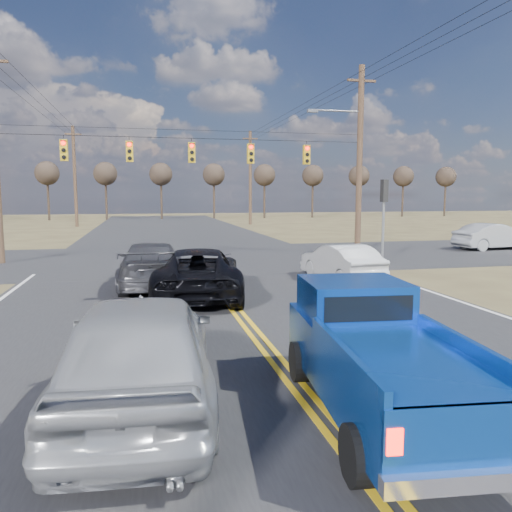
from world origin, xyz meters
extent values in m
plane|color=brown|center=(0.00, 0.00, 0.00)|extent=(160.00, 160.00, 0.00)
cube|color=#28282B|center=(0.00, 10.00, 0.00)|extent=(14.00, 120.00, 0.02)
cube|color=#28282B|center=(0.00, 18.00, 0.00)|extent=(120.00, 12.00, 0.02)
cylinder|color=#473323|center=(9.00, 18.00, 5.00)|extent=(0.32, 0.32, 10.00)
cube|color=#473323|center=(9.00, 18.00, 9.20)|extent=(1.60, 0.12, 0.12)
cylinder|color=black|center=(0.00, 18.00, 6.00)|extent=(18.00, 0.02, 0.02)
cylinder|color=black|center=(0.00, 18.00, 6.40)|extent=(18.00, 0.02, 0.02)
cube|color=#B28C14|center=(-6.00, 18.00, 5.30)|extent=(0.34, 0.24, 1.00)
cylinder|color=#FF0C05|center=(-6.00, 17.86, 5.63)|extent=(0.20, 0.06, 0.20)
cylinder|color=black|center=(-6.00, 17.86, 5.30)|extent=(0.20, 0.06, 0.20)
cylinder|color=black|center=(-6.00, 17.86, 4.97)|extent=(0.20, 0.06, 0.20)
cube|color=black|center=(-6.00, 17.83, 5.74)|extent=(0.24, 0.14, 0.03)
cube|color=#B28C14|center=(-3.00, 18.00, 5.30)|extent=(0.34, 0.24, 1.00)
cylinder|color=#FF0C05|center=(-3.00, 17.86, 5.63)|extent=(0.20, 0.06, 0.20)
cylinder|color=black|center=(-3.00, 17.86, 5.30)|extent=(0.20, 0.06, 0.20)
cylinder|color=black|center=(-3.00, 17.86, 4.97)|extent=(0.20, 0.06, 0.20)
cube|color=black|center=(-3.00, 17.83, 5.74)|extent=(0.24, 0.14, 0.03)
cube|color=#B28C14|center=(0.00, 18.00, 5.30)|extent=(0.34, 0.24, 1.00)
cylinder|color=#FF0C05|center=(0.00, 17.86, 5.63)|extent=(0.20, 0.06, 0.20)
cylinder|color=black|center=(0.00, 17.86, 5.30)|extent=(0.20, 0.06, 0.20)
cylinder|color=black|center=(0.00, 17.86, 4.97)|extent=(0.20, 0.06, 0.20)
cube|color=black|center=(0.00, 17.83, 5.74)|extent=(0.24, 0.14, 0.03)
cube|color=#B28C14|center=(3.00, 18.00, 5.30)|extent=(0.34, 0.24, 1.00)
cylinder|color=#FF0C05|center=(3.00, 17.86, 5.63)|extent=(0.20, 0.06, 0.20)
cylinder|color=black|center=(3.00, 17.86, 5.30)|extent=(0.20, 0.06, 0.20)
cylinder|color=black|center=(3.00, 17.86, 4.97)|extent=(0.20, 0.06, 0.20)
cube|color=black|center=(3.00, 17.83, 5.74)|extent=(0.24, 0.14, 0.03)
cube|color=#B28C14|center=(6.00, 18.00, 5.30)|extent=(0.34, 0.24, 1.00)
cylinder|color=#FF0C05|center=(6.00, 17.86, 5.63)|extent=(0.20, 0.06, 0.20)
cylinder|color=black|center=(6.00, 17.86, 5.30)|extent=(0.20, 0.06, 0.20)
cylinder|color=black|center=(6.00, 17.86, 4.97)|extent=(0.20, 0.06, 0.20)
cube|color=black|center=(6.00, 17.83, 5.74)|extent=(0.24, 0.14, 0.03)
cylinder|color=slate|center=(8.20, 13.50, 1.60)|extent=(0.12, 0.12, 3.20)
cube|color=black|center=(8.20, 13.50, 3.40)|extent=(0.24, 0.34, 1.00)
cylinder|color=slate|center=(7.60, 18.00, 7.60)|extent=(2.80, 0.10, 0.10)
cube|color=slate|center=(6.30, 18.00, 7.55)|extent=(0.55, 0.22, 0.14)
cylinder|color=#473323|center=(-9.00, 46.00, 5.00)|extent=(0.32, 0.32, 10.00)
cube|color=#473323|center=(-9.00, 46.00, 9.20)|extent=(1.60, 0.12, 0.12)
cylinder|color=#473323|center=(9.00, 46.00, 5.00)|extent=(0.32, 0.32, 10.00)
cube|color=#473323|center=(9.00, 46.00, 9.20)|extent=(1.60, 0.12, 0.12)
cylinder|color=black|center=(-8.30, 17.00, 9.30)|extent=(0.02, 58.00, 0.02)
cylinder|color=black|center=(8.30, 17.00, 9.30)|extent=(0.02, 58.00, 0.02)
cylinder|color=black|center=(9.00, 17.00, 9.30)|extent=(0.02, 58.00, 0.02)
cylinder|color=black|center=(9.70, 17.00, 9.30)|extent=(0.02, 58.00, 0.02)
cylinder|color=#33261C|center=(-14.00, 60.00, 2.75)|extent=(0.28, 0.28, 5.50)
sphere|color=#2D231C|center=(-14.00, 60.00, 5.90)|extent=(3.00, 3.00, 3.00)
cylinder|color=#33261C|center=(-7.00, 60.00, 2.75)|extent=(0.28, 0.28, 5.50)
sphere|color=#2D231C|center=(-7.00, 60.00, 5.90)|extent=(3.00, 3.00, 3.00)
cylinder|color=#33261C|center=(0.00, 60.00, 2.75)|extent=(0.28, 0.28, 5.50)
sphere|color=#2D231C|center=(0.00, 60.00, 5.90)|extent=(3.00, 3.00, 3.00)
cylinder|color=#33261C|center=(7.00, 60.00, 2.75)|extent=(0.28, 0.28, 5.50)
sphere|color=#2D231C|center=(7.00, 60.00, 5.90)|extent=(3.00, 3.00, 3.00)
cylinder|color=#33261C|center=(14.00, 60.00, 2.75)|extent=(0.28, 0.28, 5.50)
sphere|color=#2D231C|center=(14.00, 60.00, 5.90)|extent=(3.00, 3.00, 3.00)
cylinder|color=#33261C|center=(21.00, 60.00, 2.75)|extent=(0.28, 0.28, 5.50)
sphere|color=#2D231C|center=(21.00, 60.00, 5.90)|extent=(3.00, 3.00, 3.00)
cylinder|color=#33261C|center=(28.00, 60.00, 2.75)|extent=(0.28, 0.28, 5.50)
sphere|color=#2D231C|center=(28.00, 60.00, 5.90)|extent=(3.00, 3.00, 3.00)
cylinder|color=#33261C|center=(35.00, 60.00, 2.75)|extent=(0.28, 0.28, 5.50)
sphere|color=#2D231C|center=(35.00, 60.00, 5.90)|extent=(3.00, 3.00, 3.00)
cylinder|color=#33261C|center=(42.00, 60.00, 2.75)|extent=(0.28, 0.28, 5.50)
sphere|color=#2D231C|center=(42.00, 60.00, 5.90)|extent=(3.00, 3.00, 3.00)
cylinder|color=black|center=(-0.19, -2.47, 0.35)|extent=(0.35, 0.72, 0.70)
cylinder|color=black|center=(1.47, -2.64, 0.35)|extent=(0.35, 0.72, 0.70)
cylinder|color=black|center=(0.13, 0.66, 0.35)|extent=(0.35, 0.72, 0.70)
cylinder|color=black|center=(1.79, 0.49, 0.35)|extent=(0.35, 0.72, 0.70)
cube|color=navy|center=(0.80, -0.99, 0.79)|extent=(2.22, 4.87, 0.87)
cube|color=navy|center=(0.93, 0.27, 1.50)|extent=(1.76, 1.64, 0.63)
cube|color=black|center=(0.86, -0.45, 1.50)|extent=(1.40, 0.19, 0.39)
cube|color=navy|center=(-0.12, -1.82, 1.31)|extent=(0.38, 2.88, 0.17)
cube|color=navy|center=(1.53, -1.99, 1.31)|extent=(0.38, 2.88, 0.17)
cube|color=navy|center=(0.56, -3.32, 0.96)|extent=(1.75, 0.25, 0.52)
cube|color=silver|center=(0.56, -3.38, 0.48)|extent=(1.80, 0.34, 0.19)
cube|color=#FF0C05|center=(-0.21, -3.28, 0.92)|extent=(0.16, 0.07, 0.26)
imported|color=#9D9FA4|center=(-2.54, 0.13, 0.91)|extent=(2.56, 5.50, 1.82)
imported|color=black|center=(-0.80, 8.26, 0.78)|extent=(3.27, 5.91, 1.57)
imported|color=silver|center=(4.73, 10.00, 0.70)|extent=(1.90, 4.38, 1.40)
imported|color=#39393F|center=(-2.20, 10.31, 0.79)|extent=(2.38, 5.50, 1.58)
imported|color=#A5A8AD|center=(17.64, 18.16, 0.77)|extent=(2.16, 4.84, 1.54)
camera|label=1|loc=(-2.46, -7.31, 3.22)|focal=35.00mm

